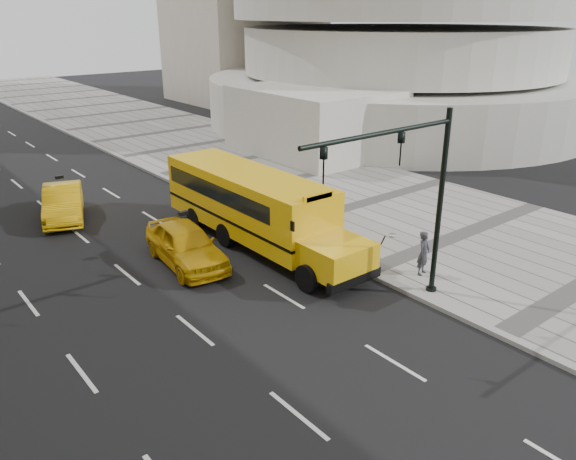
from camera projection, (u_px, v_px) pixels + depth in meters
ground at (152, 267)px, 21.47m from camera, size 140.00×140.00×0.00m
sidewalk_museum at (369, 203)px, 28.43m from camera, size 12.00×140.00×0.15m
curb_museum at (276, 230)px, 24.94m from camera, size 0.30×140.00×0.15m
school_bus at (251, 202)px, 23.21m from camera, size 2.96×11.56×3.19m
taxi_near at (186, 245)px, 21.47m from camera, size 2.40×4.93×1.62m
taxi_far at (63, 203)px, 26.23m from camera, size 3.16×5.04×1.57m
pedestrian at (424, 253)px, 20.30m from camera, size 0.69×0.54×1.66m
traffic_signal at (414, 188)px, 17.15m from camera, size 6.18×0.36×6.40m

